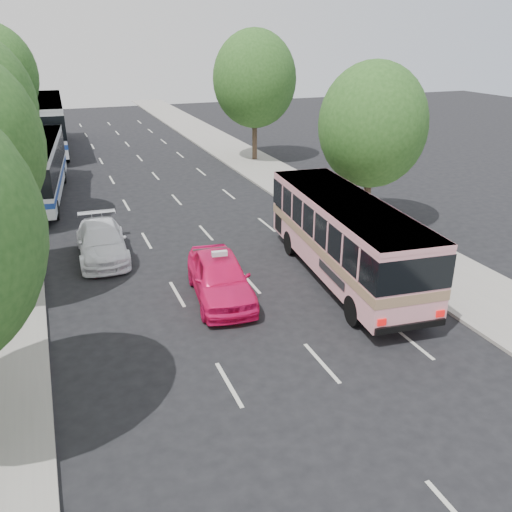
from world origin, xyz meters
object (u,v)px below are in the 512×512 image
pink_taxi (220,277)px  tour_coach_rear (44,120)px  pink_bus (345,231)px  white_pickup (102,242)px  tour_coach_front (37,165)px

pink_taxi → tour_coach_rear: (-4.96, 30.26, 1.65)m
pink_bus → white_pickup: pink_bus is taller
pink_bus → pink_taxi: size_ratio=2.10×
white_pickup → tour_coach_front: (-2.28, 10.12, 1.33)m
white_pickup → tour_coach_rear: bearing=95.5°
white_pickup → tour_coach_front: bearing=105.0°
tour_coach_front → pink_bus: bearing=-49.8°
pink_bus → white_pickup: size_ratio=2.09×
pink_bus → tour_coach_front: (-10.80, 15.88, 0.04)m
pink_taxi → tour_coach_rear: size_ratio=0.35×
pink_bus → tour_coach_rear: tour_coach_rear is taller
pink_bus → tour_coach_front: 19.21m
tour_coach_front → white_pickup: bearing=-71.3°
tour_coach_front → tour_coach_rear: tour_coach_rear is taller
white_pickup → tour_coach_rear: 24.78m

